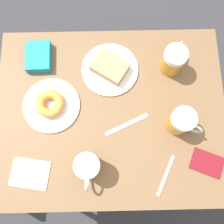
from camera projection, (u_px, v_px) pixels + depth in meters
The scene contains 12 objects.
ground_plane at pixel (112, 137), 1.79m from camera, with size 8.00×8.00×0.00m, color #333338.
table at pixel (112, 117), 1.12m from camera, with size 0.78×0.98×0.75m.
plate_with_cake at pixel (110, 68), 1.08m from camera, with size 0.25×0.25×0.05m.
plate_with_donut at pixel (52, 105), 1.04m from camera, with size 0.24×0.24×0.05m.
beer_mug_left at pixel (182, 122), 0.98m from camera, with size 0.10×0.13×0.13m.
beer_mug_center at pixel (89, 167), 0.94m from camera, with size 0.14×0.10×0.13m.
beer_mug_right at pixel (174, 60), 1.04m from camera, with size 0.13×0.10×0.13m.
napkin_folded at pixel (31, 174), 0.99m from camera, with size 0.14×0.17×0.00m.
fork at pixel (167, 175), 0.99m from camera, with size 0.16×0.08×0.00m.
knife at pixel (128, 125), 1.04m from camera, with size 0.10×0.19×0.00m.
passport_near_edge at pixel (208, 163), 1.00m from camera, with size 0.13×0.15×0.01m.
blue_pouch at pixel (40, 57), 1.09m from camera, with size 0.14×0.11×0.04m.
Camera 1 is at (-0.24, 0.00, 1.78)m, focal length 40.00 mm.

